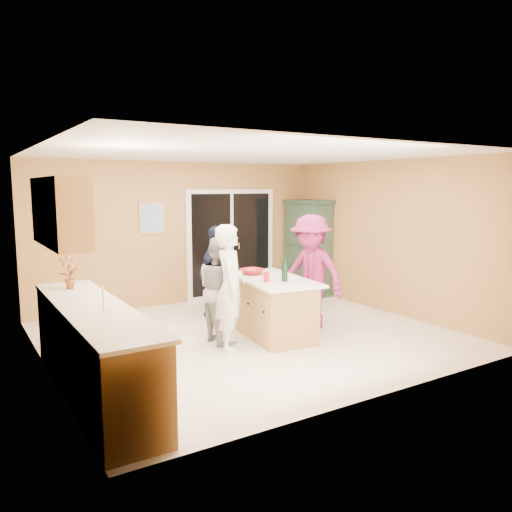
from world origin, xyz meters
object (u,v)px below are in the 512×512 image
green_hutch (308,248)px  woman_white (230,288)px  kitchen_island (272,309)px  woman_magenta (311,272)px  woman_grey (220,289)px  woman_navy (217,271)px

green_hutch → woman_white: 3.77m
kitchen_island → green_hutch: bearing=49.4°
woman_magenta → green_hutch: bearing=126.2°
woman_grey → kitchen_island: bearing=-102.4°
woman_magenta → woman_navy: bearing=-165.2°
woman_navy → woman_grey: bearing=37.7°
woman_white → green_hutch: bearing=-22.6°
kitchen_island → woman_grey: 0.84m
green_hutch → woman_navy: 2.45m
green_hutch → woman_magenta: bearing=-126.7°
kitchen_island → green_hutch: size_ratio=0.90×
woman_navy → woman_magenta: 1.65m
woman_white → woman_magenta: 1.54m
green_hutch → woman_grey: green_hutch is taller
kitchen_island → woman_grey: bearing=174.4°
green_hutch → woman_white: size_ratio=1.14×
woman_white → woman_grey: (0.05, 0.39, -0.10)m
kitchen_island → woman_white: bearing=-157.8°
green_hutch → woman_magenta: 2.51m
woman_magenta → woman_grey: bearing=-113.0°
kitchen_island → woman_magenta: 0.86m
kitchen_island → woman_grey: (-0.76, 0.17, 0.34)m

